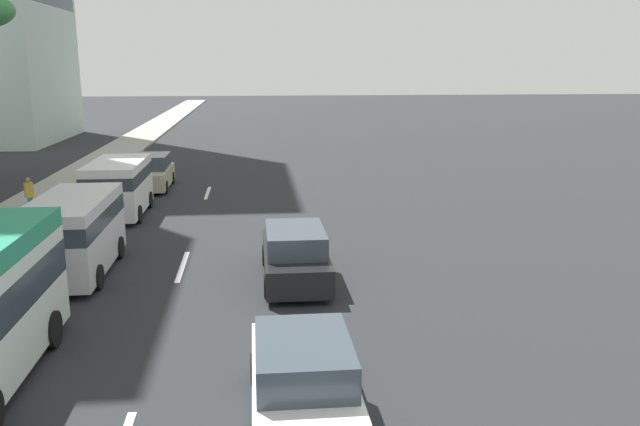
{
  "coord_description": "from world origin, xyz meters",
  "views": [
    {
      "loc": [
        -3.58,
        -2.31,
        6.21
      ],
      "look_at": [
        18.31,
        -4.55,
        1.18
      ],
      "focal_mm": 36.64,
      "sensor_mm": 36.0,
      "label": 1
    }
  ],
  "objects_px": {
    "car_fifth": "(303,380)",
    "car_fourth": "(295,255)",
    "van_lead": "(73,231)",
    "pedestrian_near_lamp": "(29,195)",
    "van_sixth": "(118,185)",
    "car_second": "(151,173)"
  },
  "relations": [
    {
      "from": "car_fourth",
      "to": "van_lead",
      "type": "bearing_deg",
      "value": 79.42
    },
    {
      "from": "car_second",
      "to": "pedestrian_near_lamp",
      "type": "relative_size",
      "value": 2.8
    },
    {
      "from": "van_lead",
      "to": "van_sixth",
      "type": "height_order",
      "value": "van_lead"
    },
    {
      "from": "pedestrian_near_lamp",
      "to": "car_second",
      "type": "bearing_deg",
      "value": 26.09
    },
    {
      "from": "car_fifth",
      "to": "car_fourth",
      "type": "bearing_deg",
      "value": -2.66
    },
    {
      "from": "car_second",
      "to": "van_lead",
      "type": "bearing_deg",
      "value": -0.88
    },
    {
      "from": "car_fifth",
      "to": "van_sixth",
      "type": "bearing_deg",
      "value": 20.83
    },
    {
      "from": "pedestrian_near_lamp",
      "to": "car_fourth",
      "type": "bearing_deg",
      "value": -73.23
    },
    {
      "from": "pedestrian_near_lamp",
      "to": "car_fifth",
      "type": "bearing_deg",
      "value": -91.86
    },
    {
      "from": "van_lead",
      "to": "car_fifth",
      "type": "relative_size",
      "value": 1.18
    },
    {
      "from": "van_lead",
      "to": "car_fourth",
      "type": "distance_m",
      "value": 6.72
    },
    {
      "from": "van_lead",
      "to": "pedestrian_near_lamp",
      "type": "relative_size",
      "value": 3.2
    },
    {
      "from": "van_lead",
      "to": "pedestrian_near_lamp",
      "type": "height_order",
      "value": "van_lead"
    },
    {
      "from": "car_fourth",
      "to": "van_sixth",
      "type": "relative_size",
      "value": 1.0
    },
    {
      "from": "car_second",
      "to": "pedestrian_near_lamp",
      "type": "xyz_separation_m",
      "value": [
        -6.46,
        3.9,
        0.21
      ]
    },
    {
      "from": "van_lead",
      "to": "car_fifth",
      "type": "distance_m",
      "value": 10.96
    },
    {
      "from": "van_sixth",
      "to": "pedestrian_near_lamp",
      "type": "height_order",
      "value": "van_sixth"
    },
    {
      "from": "car_fifth",
      "to": "pedestrian_near_lamp",
      "type": "xyz_separation_m",
      "value": [
        16.53,
        9.9,
        0.27
      ]
    },
    {
      "from": "van_lead",
      "to": "car_fifth",
      "type": "xyz_separation_m",
      "value": [
        -9.01,
        -6.21,
        -0.59
      ]
    },
    {
      "from": "car_fourth",
      "to": "pedestrian_near_lamp",
      "type": "relative_size",
      "value": 3.01
    },
    {
      "from": "car_fourth",
      "to": "pedestrian_near_lamp",
      "type": "height_order",
      "value": "pedestrian_near_lamp"
    },
    {
      "from": "van_lead",
      "to": "car_fourth",
      "type": "height_order",
      "value": "van_lead"
    }
  ]
}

